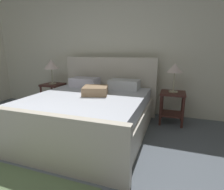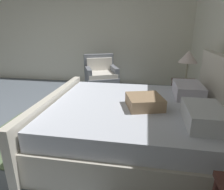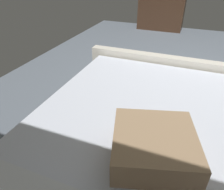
% 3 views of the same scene
% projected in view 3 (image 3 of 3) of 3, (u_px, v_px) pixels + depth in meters
% --- Properties ---
extents(ground_plane, '(5.67, 6.24, 0.02)m').
position_uv_depth(ground_plane, '(204.00, 88.00, 2.88)').
color(ground_plane, slate).
extents(bed, '(2.00, 2.24, 1.21)m').
position_uv_depth(bed, '(164.00, 179.00, 1.27)').
color(bed, beige).
rests_on(bed, ground).
extents(dresser, '(1.08, 0.46, 0.92)m').
position_uv_depth(dresser, '(161.00, 10.00, 5.16)').
color(dresser, '#3E281B').
rests_on(dresser, ground).
extents(area_rug, '(1.47, 0.95, 0.01)m').
position_uv_depth(area_rug, '(183.00, 91.00, 2.79)').
color(area_rug, '#5B714C').
rests_on(area_rug, ground).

